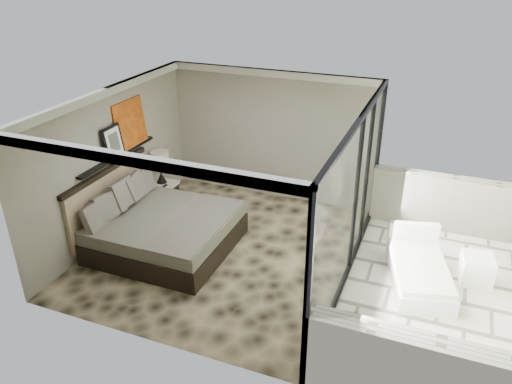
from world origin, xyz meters
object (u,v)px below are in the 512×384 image
at_px(nightstand, 163,194).
at_px(lounger, 419,270).
at_px(table_lamp, 160,163).
at_px(bed, 161,228).
at_px(ottoman, 476,269).

xyz_separation_m(nightstand, lounger, (5.33, -0.80, -0.06)).
height_order(table_lamp, lounger, table_lamp).
height_order(nightstand, table_lamp, table_lamp).
height_order(bed, lounger, bed).
bearing_deg(table_lamp, ottoman, -4.70).
height_order(bed, ottoman, bed).
xyz_separation_m(ottoman, lounger, (-0.88, -0.33, -0.03)).
bearing_deg(ottoman, nightstand, 175.70).
xyz_separation_m(bed, table_lamp, (-0.85, 1.47, 0.58)).
distance_m(nightstand, lounger, 5.39).
distance_m(ottoman, lounger, 0.94).
bearing_deg(bed, nightstand, 119.94).
distance_m(nightstand, ottoman, 6.23).
xyz_separation_m(table_lamp, ottoman, (6.24, -0.51, -0.72)).
distance_m(table_lamp, ottoman, 6.31).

